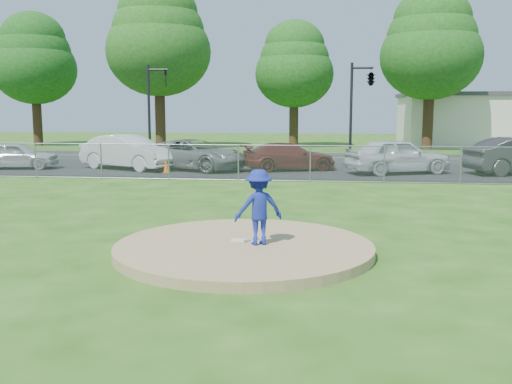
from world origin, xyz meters
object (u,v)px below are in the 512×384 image
traffic_signal_left (153,103)px  pitcher (259,207)px  parked_car_darkred (289,157)px  traffic_cone (166,166)px  parked_car_gray (194,155)px  parked_car_silver (17,155)px  tree_left (158,38)px  commercial_building (503,119)px  tree_right (431,44)px  tree_center (294,64)px  tree_far_left (34,58)px  parked_car_white (129,152)px  parked_car_pearl (397,156)px  traffic_signal_center (369,80)px

traffic_signal_left → pitcher: traffic_signal_left is taller
parked_car_darkred → traffic_cone: bearing=86.7°
parked_car_gray → parked_car_darkred: 4.67m
pitcher → parked_car_silver: bearing=-70.1°
tree_left → traffic_cone: tree_left is taller
traffic_signal_left → traffic_cone: 8.57m
traffic_cone → commercial_building: bearing=47.0°
tree_right → parked_car_darkred: tree_right is taller
traffic_cone → traffic_signal_left: bearing=111.3°
tree_center → parked_car_darkred: tree_center is taller
traffic_cone → parked_car_gray: parked_car_gray is taller
tree_far_left → parked_car_silver: 20.47m
tree_center → tree_right: tree_right is taller
commercial_building → parked_car_silver: bearing=-142.8°
commercial_building → tree_center: 17.99m
traffic_signal_left → parked_car_silver: (-5.01, -6.63, -2.68)m
commercial_building → pitcher: (-15.69, -38.02, -1.18)m
tree_far_left → traffic_signal_left: tree_far_left is taller
traffic_cone → parked_car_white: size_ratio=0.12×
tree_center → pitcher: (1.31, -34.02, -5.49)m
parked_car_pearl → traffic_signal_center: bearing=-13.6°
parked_car_pearl → traffic_cone: bearing=73.2°
commercial_building → tree_center: size_ratio=1.67×
commercial_building → parked_car_pearl: 25.11m
parked_car_pearl → parked_car_silver: bearing=68.4°
tree_far_left → tree_left: size_ratio=0.86×
pitcher → parked_car_pearl: 16.20m
traffic_signal_center → pitcher: (-3.66, -22.02, -3.63)m
traffic_signal_center → tree_left: bearing=149.0°
traffic_signal_left → pitcher: size_ratio=3.58×
parked_car_white → tree_center: bearing=2.4°
tree_center → traffic_signal_left: bearing=-122.9°
tree_center → parked_car_darkred: 18.64m
parked_car_silver → parked_car_darkred: parked_car_silver is taller
traffic_signal_center → traffic_cone: (-9.82, -7.47, -4.28)m
traffic_signal_left → parked_car_darkred: 10.66m
tree_far_left → traffic_signal_center: 28.31m
tree_far_left → parked_car_darkred: 28.22m
tree_center → traffic_signal_left: tree_center is taller
tree_far_left → commercial_building: bearing=7.5°
traffic_cone → parked_car_pearl: (10.78, 0.97, 0.51)m
tree_right → parked_car_pearl: (-4.08, -16.50, -6.82)m
traffic_cone → parked_car_white: 2.71m
traffic_cone → tree_right: bearing=49.6°
tree_far_left → traffic_cone: 25.44m
tree_right → traffic_signal_center: tree_right is taller
tree_center → parked_car_white: (-7.15, -18.13, -5.61)m
tree_far_left → parked_car_white: size_ratio=2.07×
traffic_cone → parked_car_gray: 1.81m
parked_car_darkred → tree_far_left: bearing=32.1°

